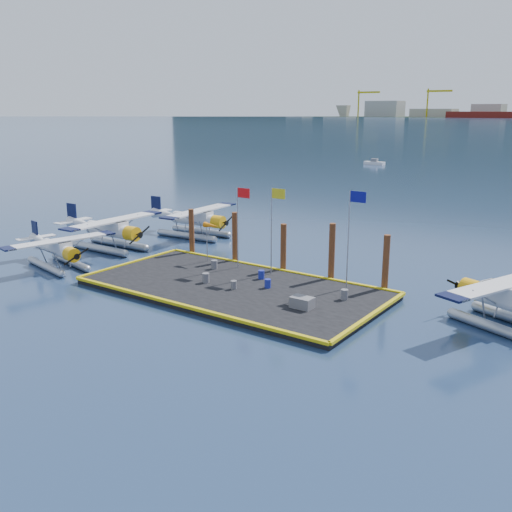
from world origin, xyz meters
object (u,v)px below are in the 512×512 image
(seaplane_c, at_px, (197,221))
(flagpole_red, at_px, (240,215))
(drum_2, at_px, (268,283))
(piling_4, at_px, (386,265))
(drum_0, at_px, (214,265))
(drum_1, at_px, (234,285))
(flagpole_blue, at_px, (352,225))
(drum_4, at_px, (344,295))
(flagpole_yellow, at_px, (274,218))
(piling_3, at_px, (332,254))
(seaplane_d, at_px, (508,303))
(seaplane_b, at_px, (111,232))
(seaplane_a, at_px, (59,251))
(piling_2, at_px, (283,249))
(windsock, at_px, (211,226))
(crate, at_px, (302,302))
(piling_0, at_px, (192,233))
(drum_3, at_px, (206,278))
(piling_1, at_px, (235,239))
(drum_5, at_px, (261,275))

(seaplane_c, height_order, flagpole_red, flagpole_red)
(drum_2, xyz_separation_m, piling_4, (6.32, 4.49, 1.30))
(drum_0, height_order, drum_1, drum_0)
(flagpole_blue, bearing_deg, drum_4, -71.04)
(drum_4, relative_size, flagpole_yellow, 0.11)
(drum_0, bearing_deg, piling_3, 19.77)
(drum_0, bearing_deg, seaplane_d, 2.88)
(drum_1, relative_size, drum_4, 0.87)
(seaplane_b, height_order, drum_0, seaplane_b)
(seaplane_a, height_order, seaplane_b, seaplane_b)
(drum_1, xyz_separation_m, flagpole_blue, (6.19, 4.41, 4.00))
(flagpole_yellow, relative_size, piling_4, 1.55)
(seaplane_b, distance_m, piling_2, 16.40)
(windsock, bearing_deg, seaplane_c, 137.21)
(drum_1, height_order, flagpole_red, flagpole_red)
(seaplane_c, xyz_separation_m, piling_2, (13.61, -5.89, 0.35))
(crate, height_order, piling_3, piling_3)
(flagpole_blue, bearing_deg, seaplane_c, 159.30)
(flagpole_blue, height_order, piling_0, flagpole_blue)
(piling_4, bearing_deg, drum_0, -166.43)
(crate, height_order, piling_0, piling_0)
(drum_0, distance_m, drum_3, 3.50)
(drum_4, relative_size, piling_0, 0.16)
(seaplane_c, height_order, piling_4, piling_4)
(crate, xyz_separation_m, piling_1, (-10.06, 6.54, 1.37))
(drum_3, xyz_separation_m, flagpole_yellow, (2.63, 4.38, 3.78))
(seaplane_a, relative_size, drum_0, 13.38)
(drum_0, xyz_separation_m, crate, (9.74, -3.60, 0.01))
(flagpole_yellow, relative_size, piling_3, 1.44)
(flagpole_blue, relative_size, piling_4, 1.62)
(seaplane_c, bearing_deg, drum_0, 42.89)
(seaplane_a, xyz_separation_m, drum_3, (12.44, 2.67, -0.61))
(drum_5, bearing_deg, windsock, 165.77)
(seaplane_a, bearing_deg, drum_5, 122.32)
(seaplane_a, bearing_deg, seaplane_c, -173.09)
(drum_0, xyz_separation_m, flagpole_blue, (10.38, 1.34, 3.96))
(seaplane_d, bearing_deg, piling_4, 97.80)
(flagpole_blue, distance_m, piling_3, 3.72)
(piling_2, bearing_deg, drum_5, -87.31)
(drum_3, distance_m, crate, 8.01)
(seaplane_b, bearing_deg, seaplane_a, 11.11)
(seaplane_d, distance_m, windsock, 21.62)
(drum_1, bearing_deg, piling_4, 36.91)
(drum_2, distance_m, piling_2, 4.94)
(crate, distance_m, piling_3, 6.87)
(flagpole_blue, bearing_deg, piling_2, 165.52)
(flagpole_red, xyz_separation_m, piling_2, (2.79, 1.60, -2.50))
(seaplane_a, bearing_deg, drum_2, 115.94)
(seaplane_d, distance_m, drum_3, 18.91)
(drum_3, bearing_deg, flagpole_red, 94.72)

